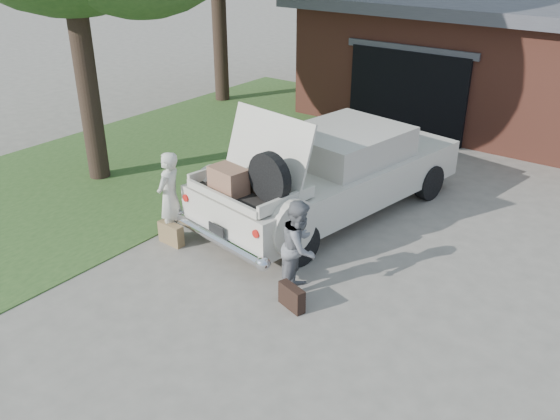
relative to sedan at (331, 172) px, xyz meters
The scene contains 8 objects.
ground 3.09m from the sedan, 79.24° to the right, with size 90.00×90.00×0.00m, color gray.
grass_strip 5.01m from the sedan, behind, with size 6.00×16.00×0.02m, color #2D4C1E.
house 8.72m from the sedan, 79.79° to the left, with size 12.80×7.80×3.30m.
sedan is the anchor object (origin of this frame).
woman_left 3.05m from the sedan, 122.44° to the right, with size 0.59×0.39×1.62m, color beige.
woman_right 2.79m from the sedan, 66.90° to the right, with size 0.72×0.56×1.48m, color slate.
suitcase_left 3.18m from the sedan, 119.09° to the right, with size 0.50×0.16×0.39m, color olive.
suitcase_right 3.34m from the sedan, 66.93° to the right, with size 0.47×0.15×0.36m, color black.
Camera 1 is at (4.88, -5.89, 5.02)m, focal length 38.00 mm.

